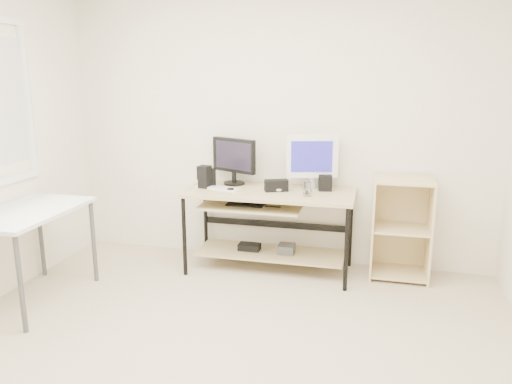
{
  "coord_description": "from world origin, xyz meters",
  "views": [
    {
      "loc": [
        0.9,
        -2.56,
        1.78
      ],
      "look_at": [
        -0.04,
        1.3,
        0.82
      ],
      "focal_mm": 35.0,
      "sensor_mm": 36.0,
      "label": 1
    }
  ],
  "objects": [
    {
      "name": "black_monitor",
      "position": [
        -0.38,
        1.84,
        1.0
      ],
      "size": [
        0.45,
        0.24,
        0.43
      ],
      "rotation": [
        0.0,
        0.0,
        -0.41
      ],
      "color": "black",
      "rests_on": "desk"
    },
    {
      "name": "mouse",
      "position": [
        0.09,
        1.67,
        0.77
      ],
      "size": [
        0.09,
        0.12,
        0.04
      ],
      "primitive_type": "ellipsoid",
      "rotation": [
        0.0,
        0.0,
        -0.31
      ],
      "color": "#BCBCC2",
      "rests_on": "desk"
    },
    {
      "name": "smartphone",
      "position": [
        0.33,
        1.68,
        0.75
      ],
      "size": [
        0.07,
        0.12,
        0.01
      ],
      "primitive_type": "cube",
      "rotation": [
        0.0,
        0.0,
        0.06
      ],
      "color": "black",
      "rests_on": "desk"
    },
    {
      "name": "volume_puck",
      "position": [
        -0.34,
        1.57,
        0.76
      ],
      "size": [
        0.07,
        0.07,
        0.03
      ],
      "primitive_type": "cylinder",
      "rotation": [
        0.0,
        0.0,
        -0.18
      ],
      "color": "black",
      "rests_on": "desk"
    },
    {
      "name": "shelf_unit",
      "position": [
        1.15,
        1.82,
        0.45
      ],
      "size": [
        0.5,
        0.4,
        0.9
      ],
      "color": "beige",
      "rests_on": "ground"
    },
    {
      "name": "speaker_right",
      "position": [
        0.47,
        1.8,
        0.82
      ],
      "size": [
        0.13,
        0.13,
        0.14
      ],
      "primitive_type": "cube",
      "rotation": [
        0.0,
        0.0,
        0.18
      ],
      "color": "black",
      "rests_on": "desk"
    },
    {
      "name": "audio_controller",
      "position": [
        -0.56,
        1.7,
        0.84
      ],
      "size": [
        0.1,
        0.08,
        0.18
      ],
      "primitive_type": "cube",
      "rotation": [
        0.0,
        0.0,
        0.29
      ],
      "color": "black",
      "rests_on": "desk"
    },
    {
      "name": "speaker_left",
      "position": [
        -0.6,
        1.64,
        0.86
      ],
      "size": [
        0.12,
        0.12,
        0.2
      ],
      "rotation": [
        0.0,
        0.0,
        -0.19
      ],
      "color": "black",
      "rests_on": "desk"
    },
    {
      "name": "center_speaker",
      "position": [
        0.06,
        1.67,
        0.8
      ],
      "size": [
        0.22,
        0.16,
        0.1
      ],
      "primitive_type": "cube",
      "rotation": [
        0.0,
        0.0,
        0.39
      ],
      "color": "black",
      "rests_on": "desk"
    },
    {
      "name": "side_table",
      "position": [
        -1.68,
        0.6,
        0.67
      ],
      "size": [
        0.6,
        1.0,
        0.75
      ],
      "color": "white",
      "rests_on": "ground"
    },
    {
      "name": "keyboard",
      "position": [
        -0.47,
        1.63,
        0.76
      ],
      "size": [
        0.44,
        0.22,
        0.01
      ],
      "primitive_type": "cube",
      "rotation": [
        0.0,
        0.0,
        -0.25
      ],
      "color": "white",
      "rests_on": "desk"
    },
    {
      "name": "drinking_glass",
      "position": [
        0.35,
        1.54,
        0.81
      ],
      "size": [
        0.08,
        0.08,
        0.12
      ],
      "primitive_type": "cylinder",
      "rotation": [
        0.0,
        0.0,
        0.36
      ],
      "color": "white",
      "rests_on": "coaster"
    },
    {
      "name": "white_imac",
      "position": [
        0.35,
        1.83,
        1.04
      ],
      "size": [
        0.46,
        0.16,
        0.49
      ],
      "rotation": [
        0.0,
        0.0,
        0.26
      ],
      "color": "silver",
      "rests_on": "desk"
    },
    {
      "name": "desk",
      "position": [
        -0.03,
        1.66,
        0.54
      ],
      "size": [
        1.5,
        0.65,
        0.75
      ],
      "color": "tan",
      "rests_on": "ground"
    },
    {
      "name": "room",
      "position": [
        -0.14,
        0.04,
        1.32
      ],
      "size": [
        4.01,
        4.01,
        2.62
      ],
      "color": "#C1B294",
      "rests_on": "ground"
    },
    {
      "name": "coaster",
      "position": [
        0.35,
        1.54,
        0.75
      ],
      "size": [
        0.1,
        0.1,
        0.01
      ],
      "primitive_type": "cylinder",
      "rotation": [
        0.0,
        0.0,
        0.36
      ],
      "color": "#AE774E",
      "rests_on": "desk"
    }
  ]
}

